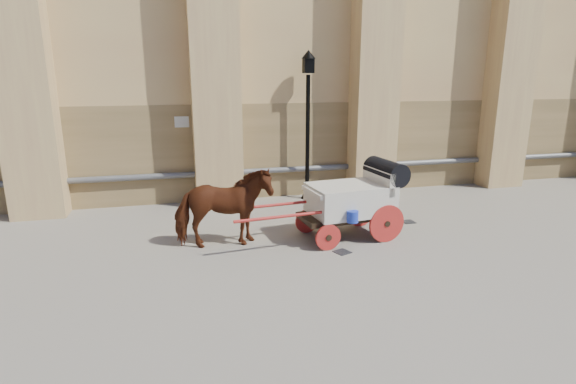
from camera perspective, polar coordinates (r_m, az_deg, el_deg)
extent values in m
plane|color=#6F685C|center=(10.82, -1.34, -6.21)|extent=(90.00, 90.00, 0.00)
cube|color=#93774B|center=(14.83, 2.56, 5.49)|extent=(44.00, 0.35, 3.00)
cylinder|color=#59595B|center=(14.69, 2.84, 3.01)|extent=(42.00, 0.18, 0.18)
cube|color=beige|center=(13.90, -13.34, 8.66)|extent=(0.42, 0.04, 0.32)
imported|color=#592511|center=(10.28, -8.23, -2.07)|extent=(2.21, 1.04, 1.85)
cube|color=black|center=(10.98, 7.35, -2.95)|extent=(2.32, 1.23, 0.12)
cube|color=beige|center=(10.91, 7.89, -0.87)|extent=(2.04, 1.45, 0.71)
cube|color=beige|center=(11.18, 11.40, 1.50)|extent=(0.28, 1.27, 0.56)
cube|color=beige|center=(10.48, 3.78, 0.02)|extent=(0.47, 1.14, 0.10)
cylinder|color=black|center=(11.24, 12.33, 2.57)|extent=(0.69, 1.32, 0.57)
cylinder|color=#AE231E|center=(10.86, 12.42, -3.94)|extent=(0.91, 0.15, 0.91)
cylinder|color=#AE231E|center=(11.88, 9.20, -2.17)|extent=(0.91, 0.15, 0.91)
cylinder|color=#AE231E|center=(10.21, 5.12, -5.76)|extent=(0.61, 0.12, 0.61)
cylinder|color=#AE231E|center=(11.29, 2.41, -3.70)|extent=(0.61, 0.12, 0.61)
cylinder|color=#AE231E|center=(9.84, -0.04, -3.06)|extent=(2.42, 0.32, 0.07)
cylinder|color=#AE231E|center=(10.66, -1.72, -1.66)|extent=(2.42, 0.32, 0.07)
cylinder|color=#1D37B9|center=(10.23, 8.20, -3.11)|extent=(0.26, 0.26, 0.26)
cylinder|color=black|center=(14.11, 2.50, 6.79)|extent=(0.13, 0.13, 3.86)
cone|color=black|center=(14.45, 2.42, -0.05)|extent=(0.39, 0.39, 0.39)
cube|color=black|center=(13.99, 2.60, 15.76)|extent=(0.30, 0.30, 0.45)
cone|color=black|center=(14.00, 2.62, 17.08)|extent=(0.43, 0.43, 0.26)
cube|color=black|center=(10.22, 6.89, -7.57)|extent=(0.41, 0.41, 0.01)
cube|color=black|center=(12.59, 15.04, -3.67)|extent=(0.33, 0.33, 0.01)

